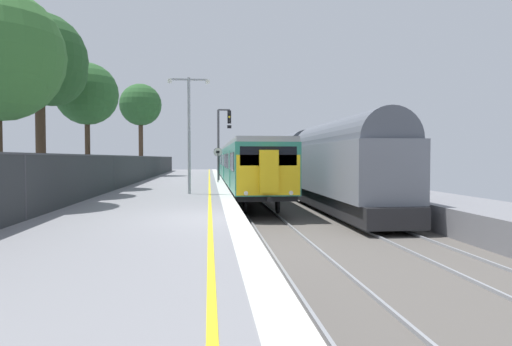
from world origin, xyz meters
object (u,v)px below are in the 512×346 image
(signal_gantry, at_px, (222,136))
(speed_limit_sign, at_px, (218,160))
(background_tree_left, at_px, (43,63))
(commuter_train_at_platform, at_px, (238,163))
(background_tree_centre, at_px, (141,106))
(freight_train_adjacent_track, at_px, (277,161))
(background_tree_back, at_px, (87,96))
(platform_lamp_mid, at_px, (189,125))

(signal_gantry, height_order, speed_limit_sign, signal_gantry)
(signal_gantry, xyz_separation_m, background_tree_left, (-8.52, -13.37, 2.64))
(signal_gantry, xyz_separation_m, speed_limit_sign, (-0.35, -3.02, -1.85))
(commuter_train_at_platform, height_order, background_tree_centre, background_tree_centre)
(background_tree_centre, bearing_deg, freight_train_adjacent_track, -9.83)
(freight_train_adjacent_track, height_order, signal_gantry, signal_gantry)
(signal_gantry, bearing_deg, background_tree_back, -130.28)
(commuter_train_at_platform, bearing_deg, freight_train_adjacent_track, 43.09)
(commuter_train_at_platform, relative_size, signal_gantry, 7.38)
(background_tree_left, xyz_separation_m, background_tree_centre, (1.02, 23.08, 0.67))
(background_tree_left, bearing_deg, background_tree_centre, 87.46)
(commuter_train_at_platform, height_order, signal_gantry, signal_gantry)
(signal_gantry, bearing_deg, freight_train_adjacent_track, 53.62)
(signal_gantry, relative_size, background_tree_centre, 0.62)
(freight_train_adjacent_track, xyz_separation_m, background_tree_back, (-13.19, -16.54, 3.68))
(platform_lamp_mid, relative_size, background_tree_left, 0.67)
(commuter_train_at_platform, relative_size, platform_lamp_mid, 7.26)
(speed_limit_sign, relative_size, background_tree_back, 0.35)
(background_tree_centre, bearing_deg, signal_gantry, -52.33)
(commuter_train_at_platform, relative_size, background_tree_back, 5.79)
(freight_train_adjacent_track, height_order, background_tree_left, background_tree_left)
(commuter_train_at_platform, xyz_separation_m, speed_limit_sign, (-1.85, -6.74, 0.31))
(commuter_train_at_platform, bearing_deg, speed_limit_sign, -105.32)
(speed_limit_sign, height_order, platform_lamp_mid, platform_lamp_mid)
(freight_train_adjacent_track, xyz_separation_m, signal_gantry, (-5.50, -7.46, 1.94))
(background_tree_centre, bearing_deg, speed_limit_sign, -60.72)
(commuter_train_at_platform, xyz_separation_m, platform_lamp_mid, (-3.42, -16.75, 2.04))
(freight_train_adjacent_track, relative_size, background_tree_centre, 6.21)
(commuter_train_at_platform, height_order, freight_train_adjacent_track, freight_train_adjacent_track)
(platform_lamp_mid, height_order, background_tree_left, background_tree_left)
(freight_train_adjacent_track, height_order, platform_lamp_mid, platform_lamp_mid)
(platform_lamp_mid, distance_m, background_tree_left, 7.15)
(speed_limit_sign, height_order, background_tree_back, background_tree_back)
(freight_train_adjacent_track, distance_m, background_tree_left, 25.52)
(freight_train_adjacent_track, relative_size, background_tree_back, 7.88)
(commuter_train_at_platform, distance_m, speed_limit_sign, 6.99)
(platform_lamp_mid, distance_m, background_tree_back, 7.23)
(freight_train_adjacent_track, xyz_separation_m, background_tree_left, (-14.02, -20.83, 4.58))
(freight_train_adjacent_track, distance_m, background_tree_back, 21.48)
(signal_gantry, distance_m, speed_limit_sign, 3.56)
(platform_lamp_mid, bearing_deg, commuter_train_at_platform, 78.45)
(platform_lamp_mid, bearing_deg, freight_train_adjacent_track, 70.08)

